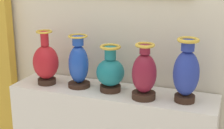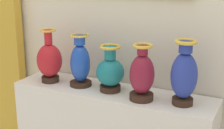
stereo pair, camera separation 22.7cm
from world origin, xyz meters
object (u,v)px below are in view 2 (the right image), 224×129
(vase_sapphire, at_px, (80,63))
(vase_cobalt, at_px, (184,75))
(vase_crimson, at_px, (49,60))
(vase_burgundy, at_px, (142,75))
(vase_teal, at_px, (110,72))

(vase_sapphire, xyz_separation_m, vase_cobalt, (0.74, -0.01, 0.03))
(vase_crimson, bearing_deg, vase_sapphire, 6.33)
(vase_sapphire, bearing_deg, vase_cobalt, -0.85)
(vase_burgundy, bearing_deg, vase_sapphire, 173.72)
(vase_teal, bearing_deg, vase_cobalt, -1.00)
(vase_crimson, height_order, vase_sapphire, vase_crimson)
(vase_crimson, bearing_deg, vase_cobalt, 0.94)
(vase_sapphire, distance_m, vase_cobalt, 0.74)
(vase_teal, xyz_separation_m, vase_cobalt, (0.50, -0.01, 0.05))
(vase_teal, distance_m, vase_cobalt, 0.50)
(vase_sapphire, distance_m, vase_burgundy, 0.49)
(vase_crimson, distance_m, vase_teal, 0.48)
(vase_sapphire, height_order, vase_teal, vase_sapphire)
(vase_burgundy, relative_size, vase_cobalt, 0.89)
(vase_teal, relative_size, vase_cobalt, 0.78)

